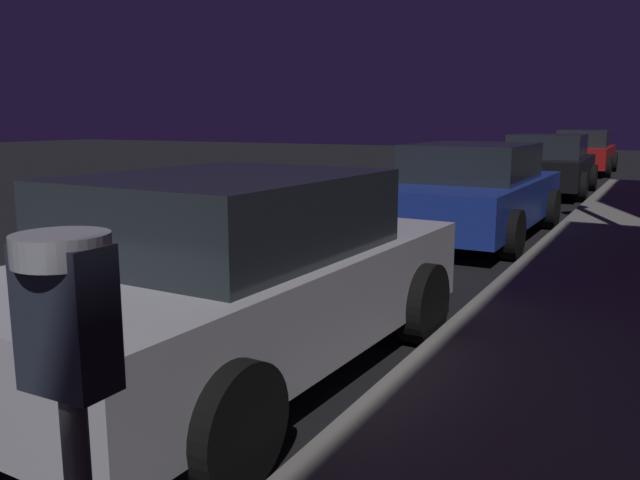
{
  "coord_description": "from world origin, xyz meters",
  "views": [
    {
      "loc": [
        5.55,
        -1.78,
        1.81
      ],
      "look_at": [
        4.21,
        0.71,
        1.28
      ],
      "focal_mm": 36.92,
      "sensor_mm": 36.0,
      "label": 1
    }
  ],
  "objects_px": {
    "parking_meter": "(73,404)",
    "car_black": "(547,165)",
    "car_silver": "(232,275)",
    "car_blue": "(471,191)",
    "car_red": "(583,152)"
  },
  "relations": [
    {
      "from": "car_silver",
      "to": "car_black",
      "type": "distance_m",
      "value": 12.85
    },
    {
      "from": "parking_meter",
      "to": "car_black",
      "type": "bearing_deg",
      "value": 96.05
    },
    {
      "from": "car_silver",
      "to": "car_red",
      "type": "relative_size",
      "value": 0.95
    },
    {
      "from": "parking_meter",
      "to": "car_blue",
      "type": "relative_size",
      "value": 0.32
    },
    {
      "from": "parking_meter",
      "to": "car_red",
      "type": "distance_m",
      "value": 22.66
    },
    {
      "from": "car_blue",
      "to": "car_black",
      "type": "distance_m",
      "value": 6.64
    },
    {
      "from": "parking_meter",
      "to": "car_black",
      "type": "height_order",
      "value": "parking_meter"
    },
    {
      "from": "parking_meter",
      "to": "car_black",
      "type": "relative_size",
      "value": 0.35
    },
    {
      "from": "parking_meter",
      "to": "car_silver",
      "type": "distance_m",
      "value": 3.33
    },
    {
      "from": "car_red",
      "to": "car_silver",
      "type": "bearing_deg",
      "value": -90.0
    },
    {
      "from": "car_black",
      "to": "car_red",
      "type": "height_order",
      "value": "same"
    },
    {
      "from": "car_silver",
      "to": "car_black",
      "type": "xyz_separation_m",
      "value": [
        0.0,
        12.85,
        -0.01
      ]
    },
    {
      "from": "parking_meter",
      "to": "car_red",
      "type": "xyz_separation_m",
      "value": [
        -1.66,
        22.6,
        -0.52
      ]
    },
    {
      "from": "parking_meter",
      "to": "car_blue",
      "type": "height_order",
      "value": "parking_meter"
    },
    {
      "from": "car_silver",
      "to": "car_blue",
      "type": "xyz_separation_m",
      "value": [
        0.0,
        6.21,
        -0.01
      ]
    }
  ]
}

